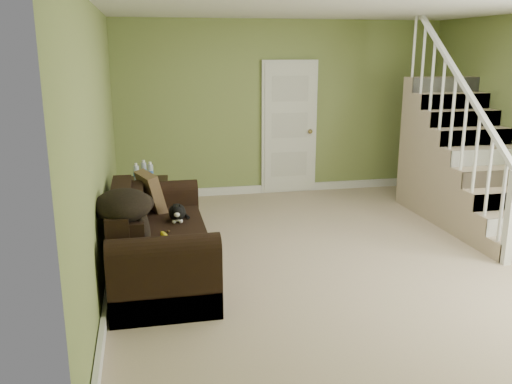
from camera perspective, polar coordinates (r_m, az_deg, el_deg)
name	(u,v)px	position (r m, az deg, el deg)	size (l,w,h in m)	color
floor	(343,254)	(6.06, 9.19, -6.42)	(5.00, 5.50, 0.01)	tan
ceiling	(354,4)	(5.67, 10.33, 18.90)	(5.00, 5.50, 0.01)	white
wall_back	(282,108)	(8.32, 2.79, 8.78)	(5.00, 0.04, 2.60)	olive
wall_left	(99,145)	(5.35, -16.20, 4.81)	(0.04, 5.50, 2.60)	olive
baseboard_back	(282,188)	(8.51, 2.74, 0.43)	(5.00, 0.04, 0.12)	white
baseboard_left	(111,266)	(5.68, -14.99, -7.57)	(0.04, 5.50, 0.12)	white
door	(289,128)	(8.34, 3.52, 6.75)	(0.86, 0.12, 2.02)	white
staircase	(463,170)	(7.59, 20.98, 2.18)	(1.00, 2.51, 2.82)	tan
sofa	(156,244)	(5.44, -10.46, -5.37)	(0.92, 2.13, 0.84)	black
side_table	(146,207)	(6.66, -11.53, -1.51)	(0.58, 0.58, 0.89)	black
cat	(178,213)	(5.64, -8.26, -2.16)	(0.22, 0.47, 0.23)	black
banana	(164,236)	(5.14, -9.66, -4.56)	(0.06, 0.21, 0.06)	yellow
throw_pillow	(151,193)	(6.06, -10.98, -0.13)	(0.12, 0.46, 0.46)	#4A331D
throw_blanket	(123,205)	(4.80, -13.84, -1.37)	(0.49, 0.64, 0.27)	black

